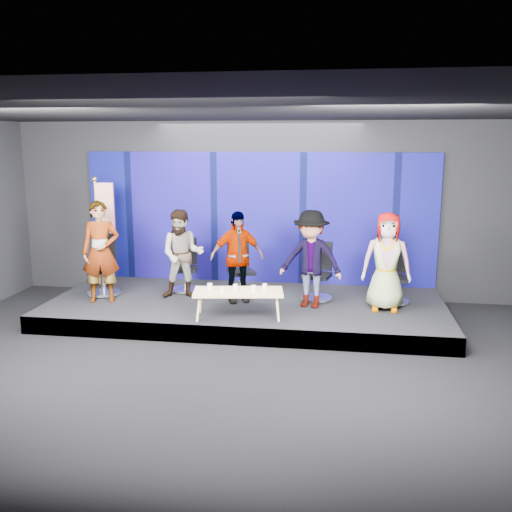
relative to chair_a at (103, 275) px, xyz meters
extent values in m
plane|color=black|center=(2.71, -2.55, -0.66)|extent=(10.00, 10.00, 0.00)
cube|color=black|center=(2.71, 1.45, 1.09)|extent=(10.00, 0.02, 3.50)
cube|color=black|center=(2.71, -6.55, 1.09)|extent=(10.00, 0.02, 3.50)
cube|color=black|center=(2.71, -2.55, 2.84)|extent=(10.00, 8.00, 0.02)
cube|color=black|center=(2.71, -0.05, -0.51)|extent=(7.00, 3.00, 0.30)
cube|color=#070C56|center=(2.71, 1.40, 0.94)|extent=(7.00, 0.08, 2.60)
cylinder|color=silver|center=(0.02, -0.06, -0.33)|extent=(0.78, 0.78, 0.06)
cylinder|color=silver|center=(0.02, -0.06, -0.09)|extent=(0.07, 0.07, 0.42)
cube|color=black|center=(0.02, -0.06, 0.11)|extent=(0.62, 0.62, 0.07)
cube|color=black|center=(-0.05, 0.18, 0.46)|extent=(0.45, 0.18, 0.57)
imported|color=black|center=(0.19, -0.47, 0.53)|extent=(0.75, 0.60, 1.80)
cylinder|color=silver|center=(1.46, 0.41, -0.34)|extent=(0.64, 0.64, 0.06)
cylinder|color=silver|center=(1.46, 0.41, -0.12)|extent=(0.07, 0.07, 0.38)
cube|color=black|center=(1.46, 0.41, 0.07)|extent=(0.51, 0.51, 0.07)
cube|color=black|center=(1.43, 0.63, 0.38)|extent=(0.42, 0.11, 0.52)
imported|color=black|center=(1.54, -0.04, 0.44)|extent=(0.87, 0.72, 1.62)
cylinder|color=silver|center=(2.55, 0.34, -0.34)|extent=(0.75, 0.75, 0.06)
cylinder|color=silver|center=(2.55, 0.34, -0.12)|extent=(0.07, 0.07, 0.38)
cube|color=black|center=(2.55, 0.34, 0.07)|extent=(0.60, 0.60, 0.07)
cube|color=black|center=(2.46, 0.54, 0.38)|extent=(0.40, 0.22, 0.52)
imported|color=black|center=(2.55, -0.11, 0.45)|extent=(1.03, 0.76, 1.62)
cylinder|color=silver|center=(3.95, 0.19, -0.34)|extent=(0.69, 0.69, 0.06)
cylinder|color=silver|center=(3.95, 0.19, -0.11)|extent=(0.07, 0.07, 0.39)
cube|color=black|center=(3.95, 0.19, 0.08)|extent=(0.56, 0.56, 0.07)
cube|color=black|center=(4.00, 0.42, 0.40)|extent=(0.43, 0.14, 0.53)
imported|color=black|center=(3.86, -0.25, 0.47)|extent=(1.19, 0.84, 1.68)
cylinder|color=silver|center=(5.30, 0.18, -0.34)|extent=(0.60, 0.60, 0.06)
cylinder|color=silver|center=(5.30, 0.18, -0.11)|extent=(0.07, 0.07, 0.39)
cube|color=black|center=(5.30, 0.18, 0.08)|extent=(0.48, 0.48, 0.07)
cube|color=black|center=(5.30, 0.41, 0.40)|extent=(0.43, 0.06, 0.53)
imported|color=black|center=(5.13, -0.24, 0.47)|extent=(0.83, 0.56, 1.67)
cube|color=tan|center=(2.74, -1.02, 0.05)|extent=(1.51, 0.82, 0.04)
cylinder|color=tan|center=(2.16, -1.36, -0.17)|extent=(0.04, 0.04, 0.40)
cylinder|color=tan|center=(2.09, -0.89, -0.17)|extent=(0.04, 0.04, 0.40)
cylinder|color=tan|center=(3.40, -1.16, -0.17)|extent=(0.04, 0.04, 0.40)
cylinder|color=tan|center=(3.33, -0.69, -0.17)|extent=(0.04, 0.04, 0.40)
cylinder|color=silver|center=(2.27, -1.00, 0.13)|extent=(0.08, 0.08, 0.10)
cylinder|color=silver|center=(2.50, -1.13, 0.12)|extent=(0.07, 0.07, 0.09)
cylinder|color=silver|center=(2.69, -0.97, 0.12)|extent=(0.08, 0.08, 0.09)
cylinder|color=silver|center=(2.99, -1.02, 0.12)|extent=(0.08, 0.08, 0.09)
cylinder|color=silver|center=(3.15, -0.86, 0.12)|extent=(0.08, 0.08, 0.09)
cylinder|color=black|center=(-0.23, 0.34, -0.32)|extent=(0.29, 0.29, 0.09)
cylinder|color=gold|center=(-0.23, 0.34, 0.72)|extent=(0.04, 0.04, 1.98)
sphere|color=gold|center=(-0.23, 0.34, 1.75)|extent=(0.10, 0.10, 0.10)
cube|color=red|center=(-0.05, 0.34, 1.21)|extent=(0.35, 0.09, 0.95)
camera|label=1|loc=(4.37, -9.78, 2.46)|focal=40.00mm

